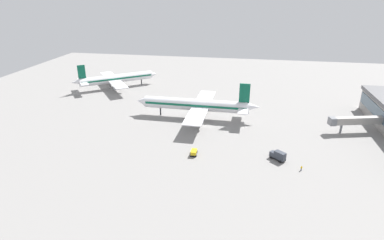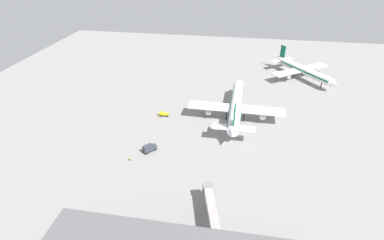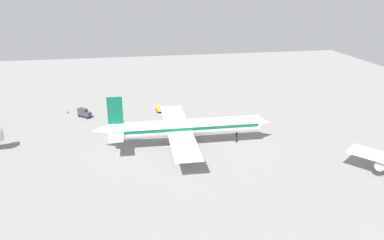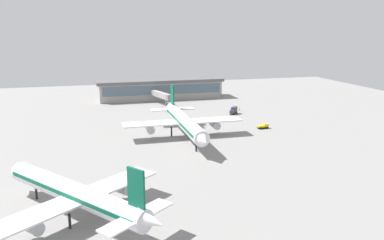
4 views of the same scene
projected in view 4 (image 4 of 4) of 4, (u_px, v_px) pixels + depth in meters
name	position (u px, v px, depth m)	size (l,w,h in m)	color
ground	(200.00, 132.00, 151.42)	(288.00, 288.00, 0.00)	gray
terminal_building	(161.00, 89.00, 223.04)	(71.78, 16.13, 11.14)	#9E9993
airplane_at_gate	(75.00, 193.00, 82.24)	(36.06, 42.63, 15.33)	white
airplane_taxiing	(184.00, 121.00, 142.78)	(44.63, 55.81, 17.01)	white
catering_truck	(234.00, 110.00, 183.53)	(5.11, 5.47, 3.30)	black
pushback_tractor	(263.00, 126.00, 157.19)	(4.52, 2.46, 1.90)	black
ground_crew_worker	(239.00, 109.00, 191.65)	(0.47, 0.56, 1.67)	#1E2338
jet_bridge	(161.00, 95.00, 205.18)	(8.66, 23.27, 6.74)	#9E9993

